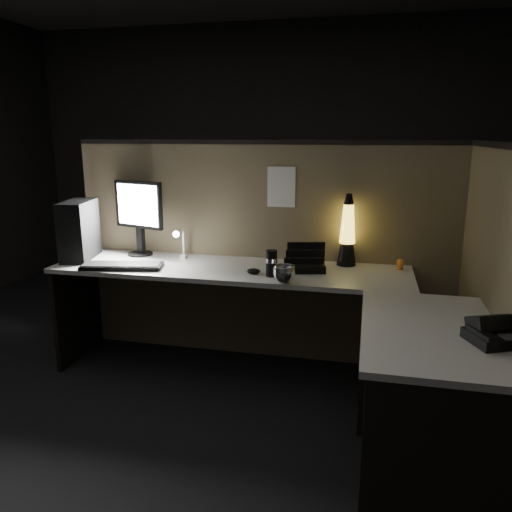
% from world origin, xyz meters
% --- Properties ---
extents(floor, '(6.00, 6.00, 0.00)m').
position_xyz_m(floor, '(0.00, 0.00, 0.00)').
color(floor, black).
rests_on(floor, ground).
extents(room_shell, '(6.00, 6.00, 6.00)m').
position_xyz_m(room_shell, '(0.00, 0.00, 1.62)').
color(room_shell, silver).
rests_on(room_shell, ground).
extents(partition_back, '(2.66, 0.06, 1.50)m').
position_xyz_m(partition_back, '(0.00, 0.93, 0.75)').
color(partition_back, brown).
rests_on(partition_back, ground).
extents(partition_right, '(0.06, 1.66, 1.50)m').
position_xyz_m(partition_right, '(1.33, 0.10, 0.75)').
color(partition_right, brown).
rests_on(partition_right, ground).
extents(desk, '(2.60, 1.60, 0.73)m').
position_xyz_m(desk, '(0.18, 0.25, 0.58)').
color(desk, beige).
rests_on(desk, ground).
extents(pc_tower, '(0.25, 0.41, 0.40)m').
position_xyz_m(pc_tower, '(-1.22, 0.61, 0.93)').
color(pc_tower, black).
rests_on(pc_tower, desk).
extents(monitor, '(0.40, 0.18, 0.52)m').
position_xyz_m(monitor, '(-0.86, 0.80, 1.04)').
color(monitor, black).
rests_on(monitor, desk).
extents(keyboard, '(0.53, 0.27, 0.02)m').
position_xyz_m(keyboard, '(-0.82, 0.43, 0.74)').
color(keyboard, black).
rests_on(keyboard, desk).
extents(mouse, '(0.09, 0.06, 0.03)m').
position_xyz_m(mouse, '(0.03, 0.49, 0.75)').
color(mouse, black).
rests_on(mouse, desk).
extents(clip_lamp, '(0.04, 0.17, 0.22)m').
position_xyz_m(clip_lamp, '(-0.52, 0.69, 0.86)').
color(clip_lamp, white).
rests_on(clip_lamp, desk).
extents(organizer, '(0.29, 0.27, 0.18)m').
position_xyz_m(organizer, '(0.33, 0.65, 0.77)').
color(organizer, black).
rests_on(organizer, desk).
extents(lava_lamp, '(0.13, 0.13, 0.47)m').
position_xyz_m(lava_lamp, '(0.58, 0.83, 0.92)').
color(lava_lamp, black).
rests_on(lava_lamp, desk).
extents(travel_mug, '(0.07, 0.07, 0.16)m').
position_xyz_m(travel_mug, '(0.15, 0.46, 0.81)').
color(travel_mug, black).
rests_on(travel_mug, desk).
extents(steel_mug, '(0.16, 0.16, 0.10)m').
position_xyz_m(steel_mug, '(0.25, 0.34, 0.78)').
color(steel_mug, silver).
rests_on(steel_mug, desk).
extents(figurine, '(0.05, 0.05, 0.05)m').
position_xyz_m(figurine, '(0.92, 0.79, 0.77)').
color(figurine, orange).
rests_on(figurine, desk).
extents(pinned_paper, '(0.19, 0.00, 0.27)m').
position_xyz_m(pinned_paper, '(0.13, 0.90, 1.22)').
color(pinned_paper, white).
rests_on(pinned_paper, partition_back).
extents(desk_phone, '(0.26, 0.25, 0.12)m').
position_xyz_m(desk_phone, '(1.24, -0.30, 0.78)').
color(desk_phone, black).
rests_on(desk_phone, desk).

